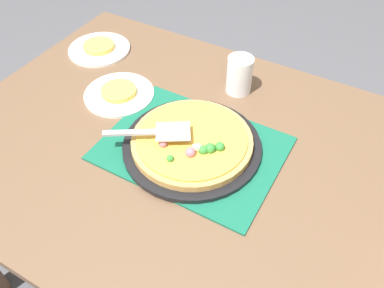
# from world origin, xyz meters

# --- Properties ---
(ground_plane) EXTENTS (8.00, 8.00, 0.00)m
(ground_plane) POSITION_xyz_m (0.00, 0.00, 0.00)
(ground_plane) COLOR #4C4C51
(dining_table) EXTENTS (1.40, 1.00, 0.75)m
(dining_table) POSITION_xyz_m (0.00, 0.00, 0.64)
(dining_table) COLOR brown
(dining_table) RESTS_ON ground_plane
(placemat) EXTENTS (0.48, 0.36, 0.01)m
(placemat) POSITION_xyz_m (0.00, 0.00, 0.75)
(placemat) COLOR #145B42
(placemat) RESTS_ON dining_table
(pizza_pan) EXTENTS (0.38, 0.38, 0.01)m
(pizza_pan) POSITION_xyz_m (0.00, 0.00, 0.76)
(pizza_pan) COLOR black
(pizza_pan) RESTS_ON placemat
(pizza) EXTENTS (0.33, 0.33, 0.05)m
(pizza) POSITION_xyz_m (-0.00, 0.00, 0.78)
(pizza) COLOR tan
(pizza) RESTS_ON pizza_pan
(plate_near_left) EXTENTS (0.22, 0.22, 0.01)m
(plate_near_left) POSITION_xyz_m (0.32, -0.09, 0.76)
(plate_near_left) COLOR white
(plate_near_left) RESTS_ON dining_table
(plate_far_right) EXTENTS (0.22, 0.22, 0.01)m
(plate_far_right) POSITION_xyz_m (0.53, -0.26, 0.76)
(plate_far_right) COLOR white
(plate_far_right) RESTS_ON dining_table
(served_slice_left) EXTENTS (0.11, 0.11, 0.02)m
(served_slice_left) POSITION_xyz_m (0.32, -0.09, 0.77)
(served_slice_left) COLOR #EAB747
(served_slice_left) RESTS_ON plate_near_left
(served_slice_right) EXTENTS (0.11, 0.11, 0.02)m
(served_slice_right) POSITION_xyz_m (0.53, -0.26, 0.77)
(served_slice_right) COLOR #EAB747
(served_slice_right) RESTS_ON plate_far_right
(cup_near) EXTENTS (0.08, 0.08, 0.12)m
(cup_near) POSITION_xyz_m (0.00, -0.30, 0.81)
(cup_near) COLOR white
(cup_near) RESTS_ON dining_table
(pizza_server) EXTENTS (0.22, 0.16, 0.01)m
(pizza_server) POSITION_xyz_m (0.08, 0.05, 0.82)
(pizza_server) COLOR silver
(pizza_server) RESTS_ON pizza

